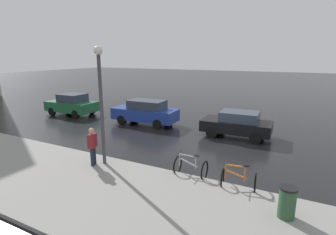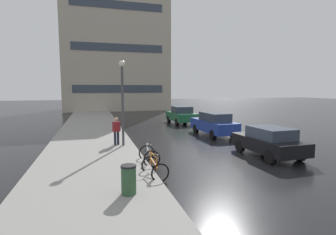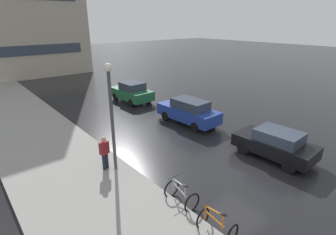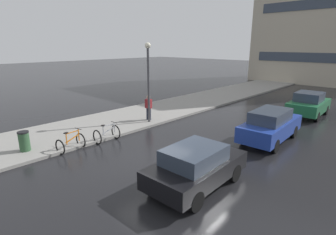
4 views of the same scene
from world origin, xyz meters
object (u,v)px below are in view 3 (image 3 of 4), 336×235
at_px(pedestrian, 105,152).
at_px(bicycle_nearest, 217,225).
at_px(bicycle_second, 181,195).
at_px(car_green, 132,92).
at_px(car_blue, 189,111).
at_px(streetlamp, 111,108).
at_px(car_black, 275,144).

bearing_deg(pedestrian, bicycle_nearest, -80.86).
bearing_deg(bicycle_second, car_green, 65.00).
bearing_deg(car_blue, streetlamp, -161.90).
relative_size(bicycle_second, streetlamp, 0.24).
height_order(bicycle_second, car_green, car_green).
distance_m(car_green, pedestrian, 10.96).
distance_m(car_blue, pedestrian, 7.28).
distance_m(bicycle_second, car_green, 13.68).
relative_size(car_black, car_blue, 0.87).
height_order(car_black, car_blue, car_blue).
relative_size(car_green, pedestrian, 2.31).
xyz_separation_m(pedestrian, streetlamp, (0.35, -0.28, 2.07)).
bearing_deg(pedestrian, bicycle_second, -74.22).
height_order(car_black, car_green, car_green).
bearing_deg(pedestrian, streetlamp, -38.67).
bearing_deg(bicycle_second, streetlamp, 101.69).
xyz_separation_m(car_green, pedestrian, (-6.87, -8.55, 0.15)).
distance_m(bicycle_second, car_black, 5.97).
height_order(car_green, streetlamp, streetlamp).
height_order(bicycle_nearest, car_blue, car_blue).
bearing_deg(car_blue, car_green, 91.35).
bearing_deg(bicycle_nearest, car_blue, 51.17).
distance_m(bicycle_second, pedestrian, 4.04).
bearing_deg(car_black, car_blue, 90.11).
height_order(bicycle_nearest, car_black, car_black).
bearing_deg(car_green, bicycle_nearest, -112.70).
relative_size(bicycle_nearest, streetlamp, 0.25).
bearing_deg(bicycle_second, car_black, -3.45).
height_order(bicycle_nearest, streetlamp, streetlamp).
bearing_deg(streetlamp, bicycle_second, -78.31).
bearing_deg(bicycle_nearest, streetlamp, 95.97).
xyz_separation_m(car_black, pedestrian, (-7.04, 4.21, 0.21)).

